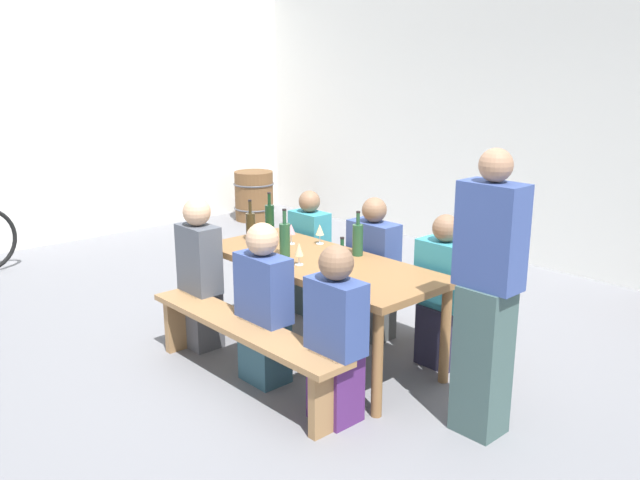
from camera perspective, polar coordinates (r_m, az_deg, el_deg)
name	(u,v)px	position (r m, az deg, el deg)	size (l,w,h in m)	color
ground_plane	(320,355)	(5.05, 0.00, -9.91)	(24.00, 24.00, 0.00)	slate
back_wall	(562,117)	(7.33, 20.13, 9.93)	(14.00, 0.20, 3.20)	silver
side_wall	(56,109)	(8.62, -21.79, 10.40)	(0.20, 7.15, 3.20)	silver
tasting_table	(320,271)	(4.81, 0.00, -2.67)	(1.93, 0.80, 0.75)	olive
bench_near	(243,337)	(4.51, -6.63, -8.31)	(1.83, 0.30, 0.45)	#9E7247
bench_far	(384,290)	(5.39, 5.50, -4.35)	(1.83, 0.30, 0.45)	#9E7247
wine_bottle_0	(270,218)	(5.51, -4.37, 1.86)	(0.08, 0.08, 0.35)	#143319
wine_bottle_1	(358,239)	(4.88, 3.27, 0.09)	(0.08, 0.08, 0.33)	#234C2D
wine_bottle_2	(342,265)	(4.28, 1.90, -2.17)	(0.07, 0.07, 0.30)	#194723
wine_bottle_3	(285,239)	(4.85, -3.06, 0.09)	(0.08, 0.08, 0.36)	#234C2D
wine_bottle_4	(251,226)	(5.31, -6.00, 1.22)	(0.07, 0.07, 0.33)	#332814
wine_glass_0	(320,230)	(5.19, -0.02, 0.84)	(0.07, 0.07, 0.16)	silver
wine_glass_1	(299,250)	(4.64, -1.83, -0.87)	(0.06, 0.06, 0.17)	silver
wine_glass_2	(291,230)	(5.19, -2.50, 0.88)	(0.07, 0.07, 0.16)	silver
seated_guest_near_0	(200,277)	(5.10, -10.31, -3.11)	(0.34, 0.24, 1.17)	#545358
seated_guest_near_1	(264,307)	(4.49, -4.87, -5.81)	(0.41, 0.24, 1.12)	#305564
seated_guest_near_2	(336,338)	(4.00, 1.37, -8.47)	(0.36, 0.24, 1.11)	#512667
seated_guest_far_0	(310,256)	(5.73, -0.90, -1.38)	(0.34, 0.24, 1.09)	#3A4E53
seated_guest_far_1	(373,273)	(5.21, 4.59, -2.86)	(0.41, 0.24, 1.14)	#4F5352
seated_guest_far_2	(443,295)	(4.81, 10.52, -4.72)	(0.39, 0.24, 1.12)	#28263B
standing_host	(487,301)	(3.89, 14.15, -5.12)	(0.36, 0.24, 1.69)	#3D5754
wine_barrel	(254,196)	(9.33, -5.70, 3.82)	(0.57, 0.57, 0.68)	brown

